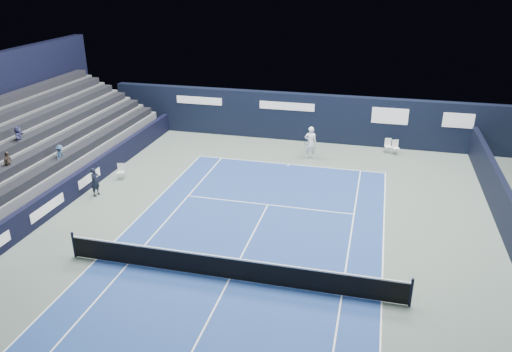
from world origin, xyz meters
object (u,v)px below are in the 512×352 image
(folding_chair_back_a, at_px, (388,143))
(folding_chair_back_b, at_px, (396,146))
(tennis_player, at_px, (310,142))
(tennis_net, at_px, (229,268))
(line_judge_chair, at_px, (121,170))

(folding_chair_back_a, xyz_separation_m, folding_chair_back_b, (0.45, -0.25, -0.09))
(folding_chair_back_b, relative_size, tennis_player, 0.46)
(folding_chair_back_a, distance_m, tennis_player, 5.01)
(folding_chair_back_b, relative_size, tennis_net, 0.07)
(folding_chair_back_a, height_order, tennis_net, tennis_net)
(line_judge_chair, bearing_deg, tennis_player, 18.12)
(tennis_player, bearing_deg, line_judge_chair, -149.16)
(folding_chair_back_b, height_order, tennis_net, tennis_net)
(folding_chair_back_a, xyz_separation_m, tennis_net, (-5.54, -15.40, -0.09))
(line_judge_chair, xyz_separation_m, tennis_net, (8.44, -7.62, 0.03))
(folding_chair_back_a, height_order, tennis_player, tennis_player)
(tennis_player, bearing_deg, folding_chair_back_a, 25.18)
(line_judge_chair, distance_m, tennis_net, 11.37)
(line_judge_chair, height_order, tennis_player, tennis_player)
(line_judge_chair, relative_size, tennis_net, 0.07)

